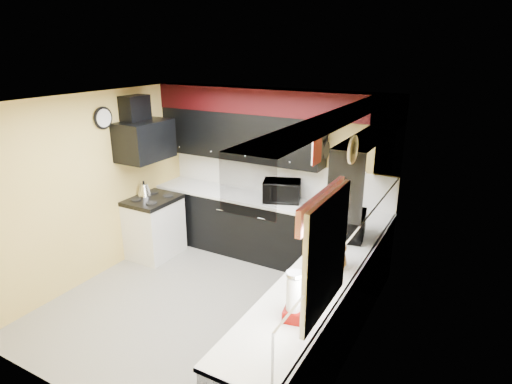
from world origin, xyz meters
TOP-DOWN VIEW (x-y plane):
  - ground at (0.00, 0.00)m, footprint 3.60×3.60m
  - wall_back at (0.00, 1.80)m, footprint 3.60×0.06m
  - wall_right at (1.80, 0.00)m, footprint 0.06×3.60m
  - wall_left at (-1.80, 0.00)m, footprint 0.06×3.60m
  - ceiling at (0.00, 0.00)m, footprint 3.60×3.60m
  - cab_back at (0.00, 1.50)m, footprint 3.60×0.60m
  - cab_right at (1.50, -0.30)m, footprint 0.60×3.00m
  - counter_back at (0.00, 1.50)m, footprint 3.62×0.64m
  - counter_right at (1.50, -0.30)m, footprint 0.64×3.02m
  - splash_back at (0.00, 1.79)m, footprint 3.60×0.02m
  - splash_right at (1.79, 0.00)m, footprint 0.02×3.60m
  - upper_back at (-0.50, 1.62)m, footprint 2.60×0.35m
  - upper_right at (1.62, 0.90)m, footprint 0.35×1.80m
  - soffit_back at (0.00, 1.62)m, footprint 3.60×0.36m
  - soffit_right at (1.62, -0.18)m, footprint 0.36×3.24m
  - stove at (-1.50, 0.75)m, footprint 0.60×0.75m
  - cooktop at (-1.50, 0.75)m, footprint 0.62×0.77m
  - hood at (-1.55, 0.75)m, footprint 0.50×0.78m
  - hood_duct at (-1.68, 0.75)m, footprint 0.24×0.40m
  - window at (1.79, -0.90)m, footprint 0.03×0.86m
  - valance at (1.73, -0.90)m, footprint 0.04×0.88m
  - pan_top at (0.82, 1.55)m, footprint 0.03×0.22m
  - pan_mid at (0.82, 1.42)m, footprint 0.03×0.28m
  - pan_low at (0.82, 1.68)m, footprint 0.03×0.24m
  - cut_board at (0.83, 1.30)m, footprint 0.03×0.26m
  - baskets at (1.52, 0.05)m, footprint 0.27×0.27m
  - clock at (-1.77, 0.25)m, footprint 0.03×0.30m
  - deco_plate at (1.77, -0.35)m, footprint 0.03×0.24m
  - toaster_oven at (0.25, 1.52)m, footprint 0.64×0.58m
  - microwave at (1.46, 0.81)m, footprint 0.44×0.58m
  - utensil_crock at (1.01, 1.49)m, footprint 0.20×0.20m
  - knife_block at (1.10, 1.51)m, footprint 0.13×0.16m
  - kettle at (-1.68, 0.79)m, footprint 0.24×0.24m
  - dispenser_a at (1.56, -0.98)m, footprint 0.18×0.18m
  - dispenser_b at (1.55, -0.85)m, footprint 0.14×0.14m

SIDE VIEW (x-z plane):
  - ground at x=0.00m, z-range 0.00..0.00m
  - stove at x=-1.50m, z-range 0.00..0.86m
  - cab_back at x=0.00m, z-range 0.00..0.90m
  - cab_right at x=1.50m, z-range 0.00..0.90m
  - cooktop at x=-1.50m, z-range 0.86..0.92m
  - counter_back at x=0.00m, z-range 0.90..0.94m
  - counter_right at x=1.50m, z-range 0.90..0.94m
  - kettle at x=-1.68m, z-range 0.92..1.10m
  - utensil_crock at x=1.01m, z-range 0.94..1.10m
  - knife_block at x=1.10m, z-range 0.94..1.17m
  - microwave at x=1.46m, z-range 0.94..1.23m
  - toaster_oven at x=0.25m, z-range 0.94..1.24m
  - dispenser_b at x=1.55m, z-range 0.94..1.27m
  - dispenser_a at x=1.56m, z-range 0.94..1.36m
  - baskets at x=1.52m, z-range 0.93..1.43m
  - splash_back at x=0.00m, z-range 0.94..1.44m
  - splash_right at x=1.79m, z-range 0.94..1.44m
  - wall_back at x=0.00m, z-range 0.00..2.50m
  - wall_right at x=1.80m, z-range 0.00..2.50m
  - wall_left at x=-1.80m, z-range 0.00..2.50m
  - window at x=1.79m, z-range 1.07..2.03m
  - pan_low at x=0.82m, z-range 1.51..1.93m
  - pan_mid at x=0.82m, z-range 1.52..1.98m
  - hood at x=-1.55m, z-range 1.50..2.06m
  - upper_back at x=-0.50m, z-range 1.45..2.15m
  - upper_right at x=1.62m, z-range 1.45..2.15m
  - cut_board at x=0.83m, z-range 1.62..1.98m
  - valance at x=1.73m, z-range 1.85..2.05m
  - pan_top at x=0.82m, z-range 1.80..2.20m
  - clock at x=-1.77m, z-range 2.00..2.30m
  - hood_duct at x=-1.68m, z-range 2.00..2.40m
  - deco_plate at x=1.77m, z-range 2.13..2.37m
  - soffit_back at x=0.00m, z-range 2.15..2.50m
  - soffit_right at x=1.62m, z-range 2.15..2.50m
  - ceiling at x=0.00m, z-range 2.47..2.53m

